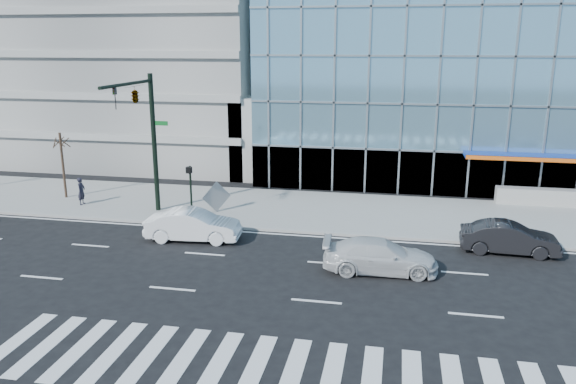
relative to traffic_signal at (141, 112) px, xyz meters
name	(u,v)px	position (x,y,z in m)	size (l,w,h in m)	color
ground	(329,263)	(11.00, -4.57, -6.16)	(160.00, 160.00, 0.00)	black
sidewalk	(346,212)	(11.00, 3.43, -6.09)	(120.00, 8.00, 0.15)	gray
theatre_building	(540,72)	(25.00, 21.43, 1.34)	(42.00, 26.00, 15.00)	#7BB3CE
parking_garage	(150,40)	(-9.00, 21.43, 3.84)	(24.00, 24.00, 20.00)	gray
ramp_block	(281,134)	(5.00, 13.43, -3.16)	(6.00, 8.00, 6.00)	gray
traffic_signal	(141,112)	(0.00, 0.00, 0.00)	(1.14, 5.74, 8.00)	black
ped_signal_post	(190,184)	(2.50, 0.37, -4.02)	(0.30, 0.33, 3.00)	black
street_tree_near	(60,142)	(-7.00, 2.93, -2.39)	(1.10, 1.10, 4.23)	#332319
white_suv	(380,256)	(13.31, -5.07, -5.43)	(2.05, 5.03, 1.46)	silver
white_sedan	(193,225)	(3.78, -2.77, -5.37)	(1.68, 4.82, 1.59)	white
dark_sedan	(509,238)	(19.31, -1.57, -5.42)	(1.58, 4.54, 1.50)	black
pedestrian	(81,191)	(-5.08, 1.63, -5.17)	(0.62, 0.40, 1.69)	black
tilted_panel	(217,197)	(3.56, 1.75, -5.10)	(1.30, 0.06, 1.30)	gray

